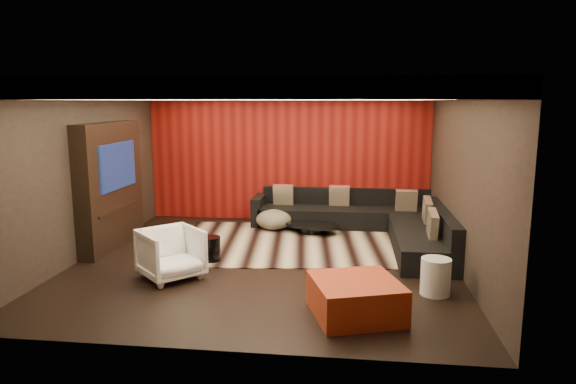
# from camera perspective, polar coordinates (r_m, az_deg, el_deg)

# --- Properties ---
(floor) EXTENTS (6.00, 6.00, 0.02)m
(floor) POSITION_cam_1_polar(r_m,az_deg,el_deg) (8.37, -2.56, -7.85)
(floor) COLOR black
(floor) RESTS_ON ground
(ceiling) EXTENTS (6.00, 6.00, 0.02)m
(ceiling) POSITION_cam_1_polar(r_m,az_deg,el_deg) (7.96, -2.73, 11.85)
(ceiling) COLOR silver
(ceiling) RESTS_ON ground
(wall_back) EXTENTS (6.00, 0.02, 2.80)m
(wall_back) POSITION_cam_1_polar(r_m,az_deg,el_deg) (11.00, -0.03, 4.03)
(wall_back) COLOR black
(wall_back) RESTS_ON ground
(wall_left) EXTENTS (0.02, 6.00, 2.80)m
(wall_left) POSITION_cam_1_polar(r_m,az_deg,el_deg) (9.04, -21.82, 1.97)
(wall_left) COLOR black
(wall_left) RESTS_ON ground
(wall_right) EXTENTS (0.02, 6.00, 2.80)m
(wall_right) POSITION_cam_1_polar(r_m,az_deg,el_deg) (8.11, 18.84, 1.28)
(wall_right) COLOR black
(wall_right) RESTS_ON ground
(red_feature_wall) EXTENTS (5.98, 0.05, 2.78)m
(red_feature_wall) POSITION_cam_1_polar(r_m,az_deg,el_deg) (10.96, -0.05, 4.01)
(red_feature_wall) COLOR #6B0C0A
(red_feature_wall) RESTS_ON ground
(soffit_back) EXTENTS (6.00, 0.60, 0.22)m
(soffit_back) POSITION_cam_1_polar(r_m,az_deg,el_deg) (10.63, -0.23, 10.78)
(soffit_back) COLOR silver
(soffit_back) RESTS_ON ground
(soffit_front) EXTENTS (6.00, 0.60, 0.22)m
(soffit_front) POSITION_cam_1_polar(r_m,az_deg,el_deg) (5.31, -7.70, 11.32)
(soffit_front) COLOR silver
(soffit_front) RESTS_ON ground
(soffit_left) EXTENTS (0.60, 4.80, 0.22)m
(soffit_left) POSITION_cam_1_polar(r_m,az_deg,el_deg) (8.82, -20.58, 10.28)
(soffit_left) COLOR silver
(soffit_left) RESTS_ON ground
(soffit_right) EXTENTS (0.60, 4.80, 0.22)m
(soffit_right) POSITION_cam_1_polar(r_m,az_deg,el_deg) (7.96, 17.16, 10.55)
(soffit_right) COLOR silver
(soffit_right) RESTS_ON ground
(cove_back) EXTENTS (4.80, 0.08, 0.04)m
(cove_back) POSITION_cam_1_polar(r_m,az_deg,el_deg) (10.29, -0.48, 10.30)
(cove_back) COLOR #FFD899
(cove_back) RESTS_ON ground
(cove_front) EXTENTS (4.80, 0.08, 0.04)m
(cove_front) POSITION_cam_1_polar(r_m,az_deg,el_deg) (5.64, -6.80, 10.35)
(cove_front) COLOR #FFD899
(cove_front) RESTS_ON ground
(cove_left) EXTENTS (0.08, 4.80, 0.04)m
(cove_left) POSITION_cam_1_polar(r_m,az_deg,el_deg) (8.67, -18.52, 9.81)
(cove_left) COLOR #FFD899
(cove_left) RESTS_ON ground
(cove_right) EXTENTS (0.08, 4.80, 0.04)m
(cove_right) POSITION_cam_1_polar(r_m,az_deg,el_deg) (7.91, 14.66, 10.02)
(cove_right) COLOR #FFD899
(cove_right) RESTS_ON ground
(tv_surround) EXTENTS (0.30, 2.00, 2.20)m
(tv_surround) POSITION_cam_1_polar(r_m,az_deg,el_deg) (9.54, -19.14, 0.70)
(tv_surround) COLOR black
(tv_surround) RESTS_ON ground
(tv_screen) EXTENTS (0.04, 1.30, 0.80)m
(tv_screen) POSITION_cam_1_polar(r_m,az_deg,el_deg) (9.42, -18.39, 2.79)
(tv_screen) COLOR black
(tv_screen) RESTS_ON ground
(tv_shelf) EXTENTS (0.04, 1.60, 0.04)m
(tv_shelf) POSITION_cam_1_polar(r_m,az_deg,el_deg) (9.54, -18.14, -1.68)
(tv_shelf) COLOR black
(tv_shelf) RESTS_ON ground
(rug) EXTENTS (4.27, 3.37, 0.02)m
(rug) POSITION_cam_1_polar(r_m,az_deg,el_deg) (9.44, 0.12, -5.60)
(rug) COLOR #C3B18F
(rug) RESTS_ON floor
(coffee_table) EXTENTS (1.52, 1.52, 0.20)m
(coffee_table) POSITION_cam_1_polar(r_m,az_deg,el_deg) (10.07, 2.56, -3.97)
(coffee_table) COLOR black
(coffee_table) RESTS_ON rug
(drum_stool) EXTENTS (0.37, 0.37, 0.39)m
(drum_stool) POSITION_cam_1_polar(r_m,az_deg,el_deg) (8.42, -8.63, -6.24)
(drum_stool) COLOR black
(drum_stool) RESTS_ON rug
(striped_pouf) EXTENTS (0.76, 0.76, 0.39)m
(striped_pouf) POSITION_cam_1_polar(r_m,az_deg,el_deg) (10.30, -1.59, -3.08)
(striped_pouf) COLOR beige
(striped_pouf) RESTS_ON rug
(white_side_table) EXTENTS (0.42, 0.42, 0.50)m
(white_side_table) POSITION_cam_1_polar(r_m,az_deg,el_deg) (7.23, 16.08, -9.02)
(white_side_table) COLOR silver
(white_side_table) RESTS_ON floor
(orange_ottoman) EXTENTS (1.26, 1.26, 0.44)m
(orange_ottoman) POSITION_cam_1_polar(r_m,az_deg,el_deg) (6.37, 7.53, -11.59)
(orange_ottoman) COLOR #A33A15
(orange_ottoman) RESTS_ON floor
(armchair) EXTENTS (1.14, 1.14, 0.74)m
(armchair) POSITION_cam_1_polar(r_m,az_deg,el_deg) (7.72, -12.87, -6.69)
(armchair) COLOR white
(armchair) RESTS_ON floor
(sectional_sofa) EXTENTS (3.65, 3.50, 0.75)m
(sectional_sofa) POSITION_cam_1_polar(r_m,az_deg,el_deg) (9.99, 9.10, -3.35)
(sectional_sofa) COLOR black
(sectional_sofa) RESTS_ON floor
(throw_pillows) EXTENTS (3.05, 2.70, 0.50)m
(throw_pillows) POSITION_cam_1_polar(r_m,az_deg,el_deg) (9.93, 9.42, -1.33)
(throw_pillows) COLOR #C7B092
(throw_pillows) RESTS_ON sectional_sofa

